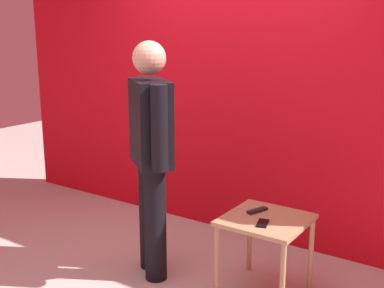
% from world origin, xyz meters
% --- Properties ---
extents(back_wall_red, '(5.25, 0.12, 2.73)m').
position_xyz_m(back_wall_red, '(0.00, 1.41, 1.36)').
color(back_wall_red, red).
rests_on(back_wall_red, ground_plane).
extents(standing_person, '(0.62, 0.53, 1.78)m').
position_xyz_m(standing_person, '(-0.07, 0.29, 1.00)').
color(standing_person, black).
rests_on(standing_person, ground_plane).
extents(side_table, '(0.56, 0.56, 0.58)m').
position_xyz_m(side_table, '(0.78, 0.50, 0.50)').
color(side_table, tan).
rests_on(side_table, ground_plane).
extents(cell_phone, '(0.11, 0.16, 0.01)m').
position_xyz_m(cell_phone, '(0.81, 0.39, 0.58)').
color(cell_phone, black).
rests_on(cell_phone, side_table).
extents(tv_remote, '(0.10, 0.17, 0.02)m').
position_xyz_m(tv_remote, '(0.68, 0.57, 0.59)').
color(tv_remote, black).
rests_on(tv_remote, side_table).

